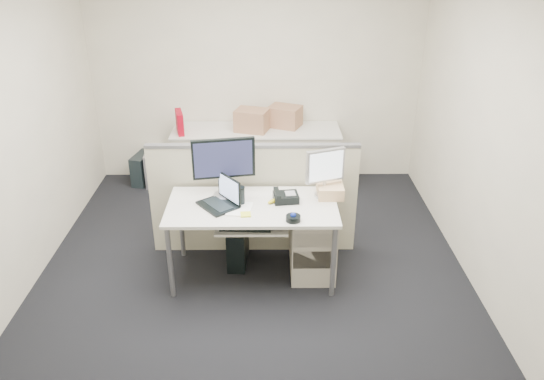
{
  "coord_description": "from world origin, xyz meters",
  "views": [
    {
      "loc": [
        0.14,
        -4.12,
        2.92
      ],
      "look_at": [
        0.18,
        0.15,
        0.8
      ],
      "focal_mm": 35.0,
      "sensor_mm": 36.0,
      "label": 1
    }
  ],
  "objects_px": {
    "monitor_main": "(224,168)",
    "desk_phone": "(286,197)",
    "laptop": "(217,193)",
    "desk": "(252,212)"
  },
  "relations": [
    {
      "from": "desk",
      "to": "monitor_main",
      "type": "height_order",
      "value": "monitor_main"
    },
    {
      "from": "desk",
      "to": "monitor_main",
      "type": "xyz_separation_m",
      "value": [
        -0.25,
        0.18,
        0.34
      ]
    },
    {
      "from": "desk",
      "to": "desk_phone",
      "type": "xyz_separation_m",
      "value": [
        0.3,
        0.08,
        0.1
      ]
    },
    {
      "from": "desk",
      "to": "laptop",
      "type": "bearing_deg",
      "value": -176.19
    },
    {
      "from": "desk",
      "to": "desk_phone",
      "type": "bearing_deg",
      "value": 14.93
    },
    {
      "from": "desk",
      "to": "monitor_main",
      "type": "distance_m",
      "value": 0.46
    },
    {
      "from": "desk_phone",
      "to": "desk",
      "type": "bearing_deg",
      "value": -171.92
    },
    {
      "from": "monitor_main",
      "to": "desk_phone",
      "type": "bearing_deg",
      "value": -20.49
    },
    {
      "from": "laptop",
      "to": "desk",
      "type": "bearing_deg",
      "value": 56.27
    },
    {
      "from": "laptop",
      "to": "monitor_main",
      "type": "bearing_deg",
      "value": 128.42
    }
  ]
}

